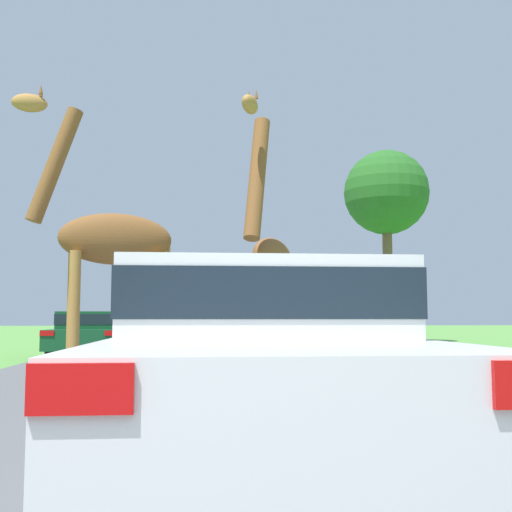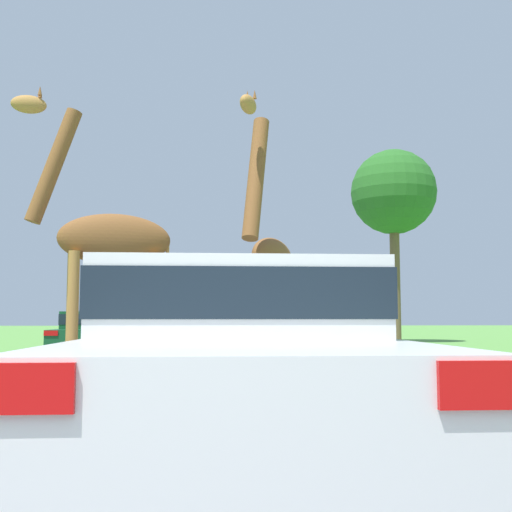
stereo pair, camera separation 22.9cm
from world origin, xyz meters
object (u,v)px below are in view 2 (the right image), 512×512
at_px(car_queue_right, 154,327).
at_px(car_lead_maroon, 234,363).
at_px(car_verge_right, 249,325).
at_px(giraffe_companion, 106,246).
at_px(giraffe_near_road, 270,258).
at_px(car_far_ahead, 98,332).
at_px(car_queue_left, 284,328).
at_px(tree_left_edge, 394,194).

bearing_deg(car_queue_right, car_lead_maroon, -83.42).
bearing_deg(car_lead_maroon, car_verge_right, 86.30).
distance_m(giraffe_companion, car_verge_right, 18.21).
xyz_separation_m(giraffe_near_road, car_far_ahead, (-4.17, 5.95, -1.52)).
relative_size(giraffe_companion, car_far_ahead, 1.20).
bearing_deg(car_queue_left, car_queue_right, 125.47).
xyz_separation_m(giraffe_companion, car_far_ahead, (-1.33, 7.10, -1.59)).
relative_size(car_lead_maroon, car_far_ahead, 1.17).
bearing_deg(car_lead_maroon, giraffe_near_road, 82.73).
height_order(giraffe_companion, car_far_ahead, giraffe_companion).
distance_m(giraffe_near_road, car_far_ahead, 7.43).
distance_m(giraffe_near_road, car_queue_right, 12.77).
bearing_deg(giraffe_companion, car_verge_right, -24.72).
height_order(car_lead_maroon, car_far_ahead, car_lead_maroon).
bearing_deg(car_queue_left, tree_left_edge, 55.38).
bearing_deg(car_lead_maroon, car_queue_left, 82.08).
bearing_deg(car_queue_left, giraffe_near_road, -98.66).
height_order(giraffe_near_road, car_queue_left, giraffe_near_road).
relative_size(car_lead_maroon, car_queue_left, 1.01).
xyz_separation_m(giraffe_companion, car_queue_left, (3.82, 7.54, -1.50)).
height_order(giraffe_companion, car_queue_left, giraffe_companion).
bearing_deg(car_verge_right, car_queue_left, -87.99).
relative_size(giraffe_near_road, car_far_ahead, 1.23).
distance_m(car_lead_maroon, car_queue_left, 13.93).
xyz_separation_m(giraffe_near_road, car_queue_left, (0.98, 6.40, -1.43)).
distance_m(giraffe_near_road, tree_left_edge, 16.59).
distance_m(car_lead_maroon, car_verge_right, 24.13).
height_order(giraffe_companion, car_lead_maroon, giraffe_companion).
xyz_separation_m(car_queue_left, car_verge_right, (-0.36, 10.27, -0.01)).
distance_m(car_queue_left, car_verge_right, 10.28).
height_order(car_verge_right, tree_left_edge, tree_left_edge).
distance_m(giraffe_near_road, car_queue_left, 6.63).
xyz_separation_m(car_queue_left, car_far_ahead, (-5.15, -0.44, -0.09)).
bearing_deg(giraffe_companion, car_queue_right, -12.16).
distance_m(car_queue_right, car_queue_left, 7.22).
xyz_separation_m(car_queue_right, car_queue_left, (4.19, -5.88, 0.05)).
distance_m(car_far_ahead, tree_left_edge, 14.98).
distance_m(car_lead_maroon, tree_left_edge, 23.96).
height_order(car_queue_right, tree_left_edge, tree_left_edge).
xyz_separation_m(car_queue_left, tree_left_edge, (5.68, 8.23, 5.57)).
distance_m(giraffe_companion, tree_left_edge, 18.85).
bearing_deg(car_queue_left, car_lead_maroon, -97.92).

